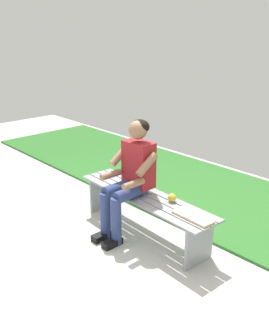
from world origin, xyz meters
The scene contains 6 objects.
ground_plane centered at (1.06, 1.00, -0.02)m, with size 10.00×7.00×0.04m, color beige.
grass_strip centered at (0.00, -1.36, 0.01)m, with size 9.00×2.00×0.03m, color #2D6B28.
bench_near centered at (0.00, 0.00, 0.35)m, with size 1.82×0.50×0.46m.
person_seated centered at (0.12, 0.10, 0.70)m, with size 0.50×0.69×1.26m.
apple centered at (-0.31, -0.10, 0.50)m, with size 0.09×0.09×0.09m, color gold.
book_open centered at (-0.68, 0.03, 0.47)m, with size 0.42×0.18×0.02m.
Camera 1 is at (-2.66, 2.60, 2.15)m, focal length 40.48 mm.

